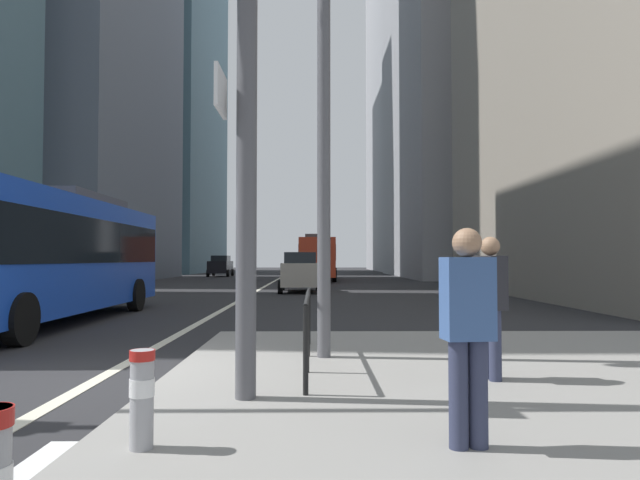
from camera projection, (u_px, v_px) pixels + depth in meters
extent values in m
plane|color=#28282B|center=(255.00, 292.00, 27.32)|extent=(160.00, 160.00, 0.00)
cube|color=gray|center=(543.00, 394.00, 6.39)|extent=(9.00, 10.00, 0.15)
cube|color=beige|center=(271.00, 283.00, 37.31)|extent=(0.20, 80.00, 0.01)
cube|color=slate|center=(165.00, 80.00, 70.82)|extent=(12.13, 24.59, 48.43)
cube|color=#9E9EA3|center=(464.00, 66.00, 52.71)|extent=(12.61, 23.44, 39.45)
cube|color=#9E9EA3|center=(413.00, 72.00, 80.11)|extent=(11.34, 22.23, 56.66)
cube|color=blue|center=(44.00, 255.00, 13.89)|extent=(2.61, 10.97, 2.75)
cube|color=black|center=(45.00, 241.00, 13.90)|extent=(2.65, 10.75, 1.10)
cube|color=#4C4C51|center=(73.00, 200.00, 15.58)|extent=(1.79, 3.96, 0.30)
cylinder|color=black|center=(20.00, 319.00, 10.37)|extent=(0.31, 1.00, 1.00)
cylinder|color=black|center=(136.00, 295.00, 17.37)|extent=(0.31, 1.00, 1.00)
cylinder|color=black|center=(58.00, 295.00, 17.32)|extent=(0.31, 1.00, 1.00)
cube|color=red|center=(318.00, 258.00, 43.32)|extent=(2.73, 11.56, 2.75)
cube|color=black|center=(318.00, 253.00, 43.34)|extent=(2.76, 11.33, 1.10)
cube|color=#4C4C51|center=(318.00, 237.00, 41.65)|extent=(1.83, 4.18, 0.30)
cylinder|color=black|center=(304.00, 272.00, 46.97)|extent=(0.32, 1.01, 1.00)
cylinder|color=black|center=(333.00, 272.00, 46.95)|extent=(0.32, 1.01, 1.00)
cylinder|color=black|center=(301.00, 275.00, 39.61)|extent=(0.32, 1.01, 1.00)
cylinder|color=black|center=(335.00, 275.00, 39.59)|extent=(0.32, 1.01, 1.00)
cube|color=black|center=(221.00, 267.00, 52.66)|extent=(1.81, 4.40, 1.10)
cube|color=black|center=(221.00, 258.00, 52.84)|extent=(1.51, 2.38, 0.52)
cylinder|color=black|center=(228.00, 273.00, 51.17)|extent=(0.22, 0.64, 0.64)
cylinder|color=black|center=(208.00, 273.00, 51.14)|extent=(0.22, 0.64, 0.64)
cylinder|color=black|center=(232.00, 272.00, 54.15)|extent=(0.22, 0.64, 0.64)
cylinder|color=black|center=(214.00, 272.00, 54.12)|extent=(0.22, 0.64, 0.64)
cube|color=#B2A899|center=(300.00, 274.00, 27.57)|extent=(1.87, 4.33, 1.10)
cube|color=black|center=(300.00, 258.00, 27.45)|extent=(1.54, 2.35, 0.52)
cylinder|color=black|center=(283.00, 284.00, 28.98)|extent=(0.23, 0.64, 0.64)
cylinder|color=black|center=(318.00, 284.00, 29.04)|extent=(0.23, 0.64, 0.64)
cylinder|color=black|center=(280.00, 287.00, 26.07)|extent=(0.23, 0.64, 0.64)
cylinder|color=black|center=(320.00, 287.00, 26.12)|extent=(0.23, 0.64, 0.64)
cylinder|color=#515156|center=(247.00, 115.00, 6.00)|extent=(0.22, 0.22, 6.00)
cube|color=white|center=(221.00, 92.00, 5.82)|extent=(0.04, 0.60, 0.44)
cylinder|color=#56565B|center=(324.00, 92.00, 8.52)|extent=(0.20, 0.20, 8.00)
cylinder|color=#99999E|center=(142.00, 399.00, 4.34)|extent=(0.18, 0.18, 0.76)
cylinder|color=white|center=(142.00, 387.00, 4.34)|extent=(0.19, 0.19, 0.14)
cylinder|color=#B21E19|center=(142.00, 355.00, 4.35)|extent=(0.20, 0.20, 0.08)
cylinder|color=black|center=(306.00, 351.00, 6.06)|extent=(0.06, 0.06, 0.95)
cylinder|color=black|center=(307.00, 335.00, 7.26)|extent=(0.06, 0.06, 0.95)
cylinder|color=black|center=(308.00, 325.00, 8.46)|extent=(0.06, 0.06, 0.95)
cylinder|color=black|center=(309.00, 316.00, 9.66)|extent=(0.06, 0.06, 0.95)
cylinder|color=black|center=(308.00, 296.00, 7.87)|extent=(0.06, 3.61, 0.06)
cylinder|color=#2D334C|center=(487.00, 343.00, 6.90)|extent=(0.15, 0.15, 0.85)
cylinder|color=#2D334C|center=(495.00, 345.00, 6.75)|extent=(0.15, 0.15, 0.85)
cube|color=#232328|center=(491.00, 283.00, 6.85)|extent=(0.34, 0.43, 0.66)
sphere|color=#9E7556|center=(490.00, 246.00, 6.87)|extent=(0.23, 0.23, 0.23)
cylinder|color=#2D334C|center=(478.00, 393.00, 4.37)|extent=(0.15, 0.15, 0.84)
cylinder|color=#2D334C|center=(458.00, 394.00, 4.35)|extent=(0.15, 0.15, 0.84)
cube|color=#38568E|center=(467.00, 298.00, 4.38)|extent=(0.40, 0.28, 0.64)
sphere|color=#9E7556|center=(467.00, 243.00, 4.40)|extent=(0.23, 0.23, 0.23)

